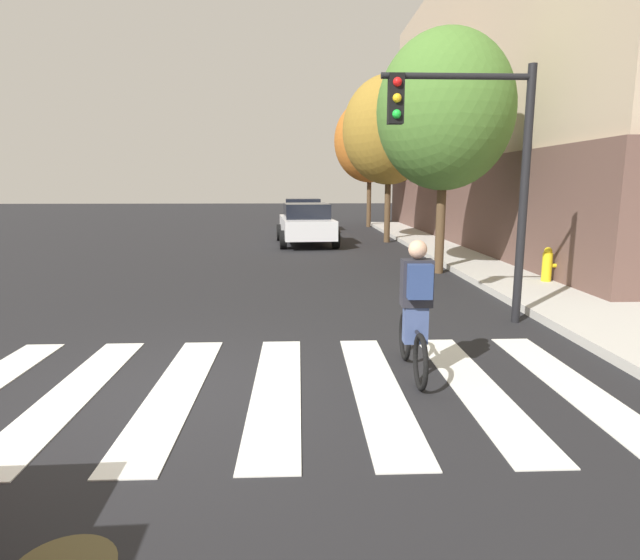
{
  "coord_description": "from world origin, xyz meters",
  "views": [
    {
      "loc": [
        1.4,
        -5.73,
        2.33
      ],
      "look_at": [
        1.7,
        1.63,
        0.98
      ],
      "focal_mm": 29.47,
      "sensor_mm": 36.0,
      "label": 1
    }
  ],
  "objects": [
    {
      "name": "crosswalk_stripes",
      "position": [
        0.55,
        0.0,
        0.01
      ],
      "size": [
        8.62,
        3.68,
        0.01
      ],
      "color": "silver",
      "rests_on": "ground"
    },
    {
      "name": "street_tree_near",
      "position": [
        5.12,
        7.93,
        4.15
      ],
      "size": [
        3.45,
        3.45,
        6.14
      ],
      "color": "#4C3823",
      "rests_on": "ground"
    },
    {
      "name": "street_tree_mid",
      "position": [
        4.99,
        15.48,
        4.42
      ],
      "size": [
        3.68,
        3.68,
        6.54
      ],
      "color": "#4C3823",
      "rests_on": "ground"
    },
    {
      "name": "cyclist",
      "position": [
        2.79,
        0.34,
        0.84
      ],
      "size": [
        0.37,
        1.71,
        1.69
      ],
      "color": "black",
      "rests_on": "ground"
    },
    {
      "name": "traffic_light_near",
      "position": [
        4.27,
        2.85,
        2.86
      ],
      "size": [
        2.47,
        0.28,
        4.2
      ],
      "color": "black",
      "rests_on": "ground"
    },
    {
      "name": "street_tree_far",
      "position": [
        5.28,
        23.34,
        4.64
      ],
      "size": [
        3.86,
        3.86,
        6.87
      ],
      "color": "#4C3823",
      "rests_on": "ground"
    },
    {
      "name": "sedan_mid",
      "position": [
        1.69,
        14.84,
        0.82
      ],
      "size": [
        2.45,
        4.75,
        1.6
      ],
      "color": "silver",
      "rests_on": "ground"
    },
    {
      "name": "sedan_far",
      "position": [
        1.61,
        21.14,
        0.84
      ],
      "size": [
        2.29,
        4.75,
        1.63
      ],
      "color": "silver",
      "rests_on": "ground"
    },
    {
      "name": "ground_plane",
      "position": [
        0.0,
        0.0,
        0.0
      ],
      "size": [
        120.0,
        120.0,
        0.0
      ],
      "primitive_type": "plane",
      "color": "black"
    },
    {
      "name": "fire_hydrant",
      "position": [
        7.04,
        5.83,
        0.53
      ],
      "size": [
        0.33,
        0.22,
        0.78
      ],
      "color": "gold",
      "rests_on": "sidewalk"
    }
  ]
}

